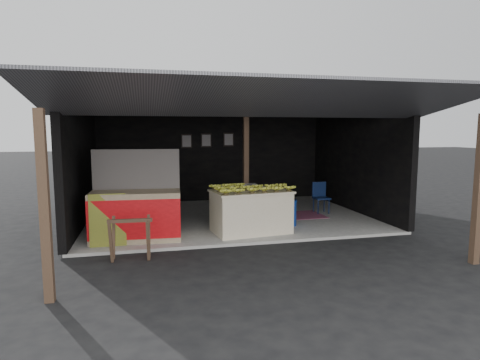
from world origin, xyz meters
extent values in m
plane|color=black|center=(0.00, 0.00, 0.00)|extent=(80.00, 80.00, 0.00)
cube|color=gray|center=(0.00, 2.50, 0.03)|extent=(7.00, 5.00, 0.06)
cube|color=black|center=(0.00, 5.00, 1.51)|extent=(7.00, 0.15, 2.90)
cube|color=black|center=(-3.50, 2.50, 1.51)|extent=(0.15, 5.00, 2.90)
cube|color=black|center=(3.50, 2.50, 1.51)|extent=(0.15, 5.00, 2.90)
cube|color=#232326|center=(0.00, 2.50, 2.96)|extent=(7.20, 5.20, 0.12)
cube|color=#232326|center=(0.00, -0.95, 2.73)|extent=(7.40, 2.47, 0.48)
cube|color=#493224|center=(0.30, 1.90, 1.49)|extent=(0.12, 0.12, 2.85)
cube|color=#493224|center=(-3.30, -1.90, 1.25)|extent=(0.12, 0.12, 2.50)
cube|color=#493224|center=(3.30, -1.90, 1.25)|extent=(0.12, 0.12, 2.50)
cube|color=silver|center=(0.13, 0.79, 0.49)|extent=(1.68, 1.13, 0.86)
cube|color=silver|center=(0.13, 0.79, 0.94)|extent=(1.74, 1.20, 0.04)
cube|color=white|center=(0.11, 1.58, 0.51)|extent=(0.83, 0.57, 0.91)
cube|color=navy|center=(0.11, 1.29, 0.56)|extent=(0.64, 0.04, 0.27)
cube|color=#B21414|center=(0.11, 1.29, 0.24)|extent=(0.41, 0.03, 0.09)
cube|color=#998466|center=(-2.24, 0.73, 0.55)|extent=(1.78, 0.88, 0.98)
cube|color=red|center=(-2.24, 0.34, 0.55)|extent=(1.73, 0.15, 0.76)
cube|color=white|center=(-2.24, 0.33, 0.55)|extent=(0.59, 0.05, 0.20)
cube|color=#172445|center=(-2.24, 1.05, 1.44)|extent=(1.73, 0.18, 0.81)
cube|color=black|center=(-2.75, 0.38, 0.56)|extent=(0.66, 0.11, 0.99)
cube|color=#493224|center=(-2.63, -0.57, 0.38)|extent=(0.06, 0.28, 0.73)
cube|color=#493224|center=(-2.03, -0.61, 0.38)|extent=(0.06, 0.28, 0.73)
cube|color=#493224|center=(-2.61, -0.22, 0.38)|extent=(0.06, 0.28, 0.73)
cube|color=#493224|center=(-2.01, -0.25, 0.38)|extent=(0.06, 0.28, 0.73)
cube|color=#493224|center=(-2.32, -0.41, 0.70)|extent=(0.75, 0.10, 0.06)
cylinder|color=navy|center=(1.12, 1.19, 0.34)|extent=(0.38, 0.38, 0.56)
cylinder|color=#0A173A|center=(2.30, 2.14, 0.26)|extent=(0.03, 0.03, 0.40)
cylinder|color=#0A173A|center=(2.60, 2.13, 0.26)|extent=(0.03, 0.03, 0.40)
cylinder|color=#0A173A|center=(2.30, 2.44, 0.26)|extent=(0.03, 0.03, 0.40)
cylinder|color=#0A173A|center=(2.60, 2.44, 0.26)|extent=(0.03, 0.03, 0.40)
cube|color=#0A173A|center=(2.45, 2.29, 0.46)|extent=(0.39, 0.39, 0.04)
cube|color=#0A173A|center=(2.45, 2.46, 0.67)|extent=(0.38, 0.05, 0.41)
cube|color=#73194A|center=(1.63, 2.14, 0.07)|extent=(1.51, 1.02, 0.01)
cube|color=black|center=(-0.80, 4.90, 1.91)|extent=(0.32, 0.03, 0.42)
cube|color=#4C4C59|center=(-0.80, 4.88, 1.91)|extent=(0.26, 0.02, 0.34)
cube|color=black|center=(-0.20, 4.90, 1.93)|extent=(0.32, 0.03, 0.42)
cube|color=#4C4C59|center=(-0.20, 4.88, 1.93)|extent=(0.26, 0.02, 0.34)
cube|color=black|center=(0.50, 4.90, 1.95)|extent=(0.32, 0.03, 0.42)
cube|color=#4C4C59|center=(0.50, 4.88, 1.95)|extent=(0.26, 0.02, 0.34)
camera|label=1|loc=(-2.04, -7.34, 2.22)|focal=30.00mm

